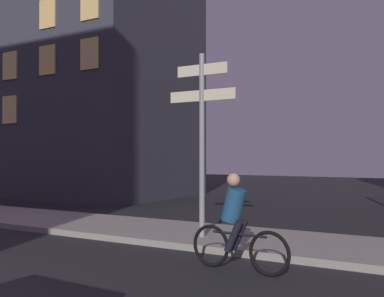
{
  "coord_description": "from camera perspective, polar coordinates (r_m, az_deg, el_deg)",
  "views": [
    {
      "loc": [
        6.23,
        -2.4,
        1.89
      ],
      "look_at": [
        1.3,
        6.03,
        2.06
      ],
      "focal_mm": 42.81,
      "sensor_mm": 36.0,
      "label": 1
    }
  ],
  "objects": [
    {
      "name": "sidewalk_kerb",
      "position": [
        11.27,
        -3.75,
        -10.27
      ],
      "size": [
        40.0,
        2.75,
        0.14
      ],
      "primitive_type": "cube",
      "color": "gray",
      "rests_on": "ground_plane"
    },
    {
      "name": "signpost",
      "position": [
        9.99,
        1.25,
        2.44
      ],
      "size": [
        1.62,
        0.12,
        3.99
      ],
      "color": "gray",
      "rests_on": "sidewalk_kerb"
    },
    {
      "name": "building_left_block",
      "position": [
        23.46,
        -12.77,
        12.19
      ],
      "size": [
        9.19,
        7.25,
        14.45
      ],
      "color": "#383842",
      "rests_on": "ground_plane"
    },
    {
      "name": "cyclist",
      "position": [
        7.68,
        5.52,
        -9.53
      ],
      "size": [
        1.82,
        0.36,
        1.61
      ],
      "color": "black",
      "rests_on": "ground_plane"
    }
  ]
}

